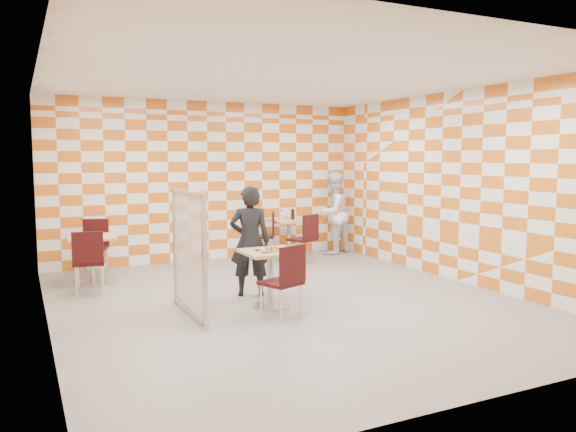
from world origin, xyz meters
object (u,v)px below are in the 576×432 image
object	(u,v)px
second_table	(289,232)
soda_bottle	(293,214)
empty_table	(91,252)
partition	(189,253)
man_dark	(250,241)
man_white	(333,213)
chair_main_front	(286,276)
chair_empty_near	(89,257)
chair_second_front	(306,235)
main_table	(270,269)
chair_second_side	(268,232)
sport_bottle	(281,215)
chair_empty_far	(95,242)

from	to	relation	value
second_table	soda_bottle	world-z (taller)	soda_bottle
empty_table	partition	bearing A→B (deg)	-69.54
man_dark	soda_bottle	size ratio (longest dim) A/B	6.79
man_dark	man_white	bearing A→B (deg)	-115.86
second_table	chair_main_front	xyz separation A→B (m)	(-1.88, -3.80, 0.04)
chair_empty_near	empty_table	bearing A→B (deg)	80.56
chair_second_front	man_white	world-z (taller)	man_white
empty_table	man_white	xyz separation A→B (m)	(4.75, 0.79, 0.32)
empty_table	man_white	distance (m)	4.83
main_table	man_white	world-z (taller)	man_white
main_table	empty_table	distance (m)	3.10
second_table	partition	size ratio (longest dim) A/B	0.48
soda_bottle	second_table	bearing A→B (deg)	179.95
partition	man_dark	xyz separation A→B (m)	(1.06, 0.63, -0.01)
partition	man_white	size ratio (longest dim) A/B	0.93
man_white	chair_second_side	bearing A→B (deg)	-18.99
chair_empty_near	man_white	distance (m)	5.10
main_table	chair_main_front	size ratio (longest dim) A/B	0.81
second_table	chair_empty_near	world-z (taller)	chair_empty_near
empty_table	soda_bottle	bearing A→B (deg)	10.79
chair_empty_near	sport_bottle	bearing A→B (deg)	22.16
main_table	chair_second_front	size ratio (longest dim) A/B	0.81
man_dark	chair_main_front	bearing A→B (deg)	109.24
chair_second_side	sport_bottle	world-z (taller)	sport_bottle
second_table	empty_table	world-z (taller)	same
chair_second_side	man_white	bearing A→B (deg)	1.97
second_table	chair_main_front	size ratio (longest dim) A/B	0.81
main_table	chair_empty_near	size ratio (longest dim) A/B	0.81
second_table	soda_bottle	size ratio (longest dim) A/B	3.26
partition	main_table	bearing A→B (deg)	-3.16
main_table	chair_empty_far	xyz separation A→B (m)	(-1.80, 3.17, 0.04)
chair_main_front	soda_bottle	world-z (taller)	soda_bottle
soda_bottle	chair_main_front	bearing A→B (deg)	-117.26
chair_second_front	soda_bottle	xyz separation A→B (m)	(0.09, 0.74, 0.31)
chair_second_front	sport_bottle	world-z (taller)	sport_bottle
chair_main_front	chair_empty_near	distance (m)	3.08
chair_second_front	chair_empty_near	world-z (taller)	same
chair_second_side	sport_bottle	xyz separation A→B (m)	(0.32, 0.07, 0.29)
second_table	empty_table	distance (m)	3.81
sport_bottle	empty_table	bearing A→B (deg)	-167.37
man_white	soda_bottle	size ratio (longest dim) A/B	7.23
man_dark	empty_table	bearing A→B (deg)	-19.09
main_table	chair_empty_far	bearing A→B (deg)	119.65
second_table	chair_empty_near	xyz separation A→B (m)	(-3.86, -1.44, 0.04)
man_white	chair_second_front	bearing A→B (deg)	16.87
empty_table	chair_second_front	distance (m)	3.73
chair_main_front	chair_second_front	xyz separation A→B (m)	(1.87, 3.06, 0.00)
empty_table	chair_main_front	xyz separation A→B (m)	(1.86, -3.07, 0.04)
chair_empty_far	second_table	bearing A→B (deg)	-0.49
main_table	chair_main_front	distance (m)	0.66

